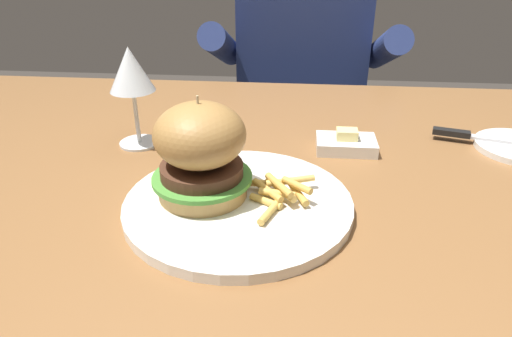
{
  "coord_description": "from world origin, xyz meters",
  "views": [
    {
      "loc": [
        0.04,
        -0.66,
        1.06
      ],
      "look_at": [
        -0.01,
        -0.13,
        0.78
      ],
      "focal_mm": 32.0,
      "sensor_mm": 36.0,
      "label": 1
    }
  ],
  "objects_px": {
    "wine_glass": "(131,73)",
    "butter_dish": "(346,143)",
    "main_plate": "(238,204)",
    "burger_sandwich": "(201,151)",
    "table_knife": "(487,138)",
    "diner_person": "(299,113)"
  },
  "relations": [
    {
      "from": "main_plate",
      "to": "wine_glass",
      "type": "xyz_separation_m",
      "value": [
        -0.19,
        0.19,
        0.11
      ]
    },
    {
      "from": "diner_person",
      "to": "butter_dish",
      "type": "bearing_deg",
      "value": -83.45
    },
    {
      "from": "butter_dish",
      "to": "diner_person",
      "type": "bearing_deg",
      "value": 96.55
    },
    {
      "from": "diner_person",
      "to": "wine_glass",
      "type": "bearing_deg",
      "value": -112.72
    },
    {
      "from": "main_plate",
      "to": "burger_sandwich",
      "type": "bearing_deg",
      "value": 169.77
    },
    {
      "from": "main_plate",
      "to": "butter_dish",
      "type": "bearing_deg",
      "value": 51.8
    },
    {
      "from": "butter_dish",
      "to": "burger_sandwich",
      "type": "bearing_deg",
      "value": -137.16
    },
    {
      "from": "table_knife",
      "to": "butter_dish",
      "type": "height_order",
      "value": "butter_dish"
    },
    {
      "from": "butter_dish",
      "to": "diner_person",
      "type": "height_order",
      "value": "diner_person"
    },
    {
      "from": "main_plate",
      "to": "burger_sandwich",
      "type": "distance_m",
      "value": 0.08
    },
    {
      "from": "burger_sandwich",
      "to": "diner_person",
      "type": "relative_size",
      "value": 0.11
    },
    {
      "from": "burger_sandwich",
      "to": "butter_dish",
      "type": "relative_size",
      "value": 1.39
    },
    {
      "from": "butter_dish",
      "to": "wine_glass",
      "type": "bearing_deg",
      "value": -178.74
    },
    {
      "from": "main_plate",
      "to": "butter_dish",
      "type": "distance_m",
      "value": 0.25
    },
    {
      "from": "burger_sandwich",
      "to": "table_knife",
      "type": "distance_m",
      "value": 0.5
    },
    {
      "from": "burger_sandwich",
      "to": "diner_person",
      "type": "distance_m",
      "value": 0.87
    },
    {
      "from": "main_plate",
      "to": "wine_glass",
      "type": "relative_size",
      "value": 1.8
    },
    {
      "from": "table_knife",
      "to": "diner_person",
      "type": "bearing_deg",
      "value": 117.31
    },
    {
      "from": "main_plate",
      "to": "wine_glass",
      "type": "bearing_deg",
      "value": 135.87
    },
    {
      "from": "wine_glass",
      "to": "butter_dish",
      "type": "height_order",
      "value": "wine_glass"
    },
    {
      "from": "wine_glass",
      "to": "table_knife",
      "type": "distance_m",
      "value": 0.59
    },
    {
      "from": "burger_sandwich",
      "to": "main_plate",
      "type": "bearing_deg",
      "value": -10.23
    }
  ]
}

